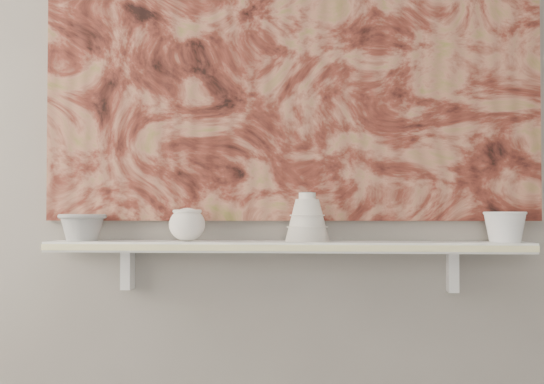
# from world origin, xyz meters

# --- Properties ---
(wall_back) EXTENTS (3.60, 0.00, 3.60)m
(wall_back) POSITION_xyz_m (0.00, 1.60, 1.35)
(wall_back) COLOR gray
(wall_back) RESTS_ON floor
(shelf) EXTENTS (1.40, 0.18, 0.03)m
(shelf) POSITION_xyz_m (0.00, 1.51, 0.92)
(shelf) COLOR silver
(shelf) RESTS_ON wall_back
(shelf_stripe) EXTENTS (1.40, 0.01, 0.02)m
(shelf_stripe) POSITION_xyz_m (0.00, 1.41, 0.92)
(shelf_stripe) COLOR #F3EAA2
(shelf_stripe) RESTS_ON shelf
(bracket_left) EXTENTS (0.03, 0.06, 0.12)m
(bracket_left) POSITION_xyz_m (-0.49, 1.57, 0.84)
(bracket_left) COLOR silver
(bracket_left) RESTS_ON wall_back
(bracket_right) EXTENTS (0.03, 0.06, 0.12)m
(bracket_right) POSITION_xyz_m (0.49, 1.57, 0.84)
(bracket_right) COLOR silver
(bracket_right) RESTS_ON wall_back
(painting) EXTENTS (1.50, 0.02, 1.10)m
(painting) POSITION_xyz_m (0.00, 1.59, 1.54)
(painting) COLOR maroon
(painting) RESTS_ON wall_back
(house_motif) EXTENTS (0.09, 0.00, 0.08)m
(house_motif) POSITION_xyz_m (0.45, 1.57, 1.23)
(house_motif) COLOR black
(house_motif) RESTS_ON painting
(bowl_grey) EXTENTS (0.18, 0.18, 0.08)m
(bowl_grey) POSITION_xyz_m (-0.61, 1.51, 0.97)
(bowl_grey) COLOR gray
(bowl_grey) RESTS_ON shelf
(cup_cream) EXTENTS (0.13, 0.13, 0.10)m
(cup_cream) POSITION_xyz_m (-0.29, 1.51, 0.98)
(cup_cream) COLOR white
(cup_cream) RESTS_ON shelf
(bell_vessel) EXTENTS (0.17, 0.17, 0.14)m
(bell_vessel) POSITION_xyz_m (0.06, 1.51, 1.00)
(bell_vessel) COLOR white
(bell_vessel) RESTS_ON shelf
(bowl_white) EXTENTS (0.15, 0.15, 0.09)m
(bowl_white) POSITION_xyz_m (0.63, 1.51, 0.97)
(bowl_white) COLOR white
(bowl_white) RESTS_ON shelf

